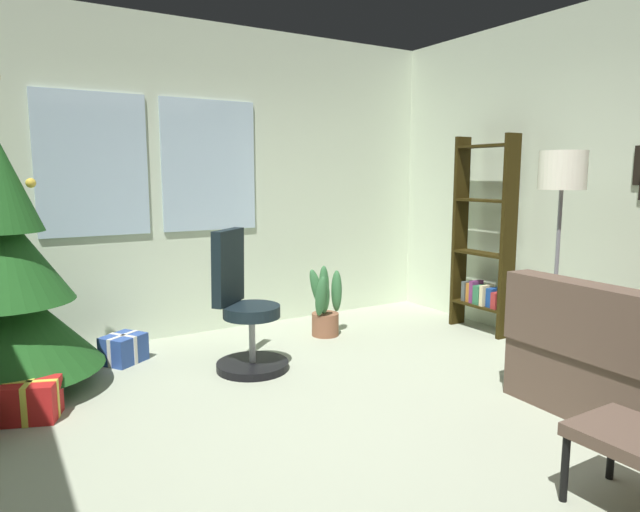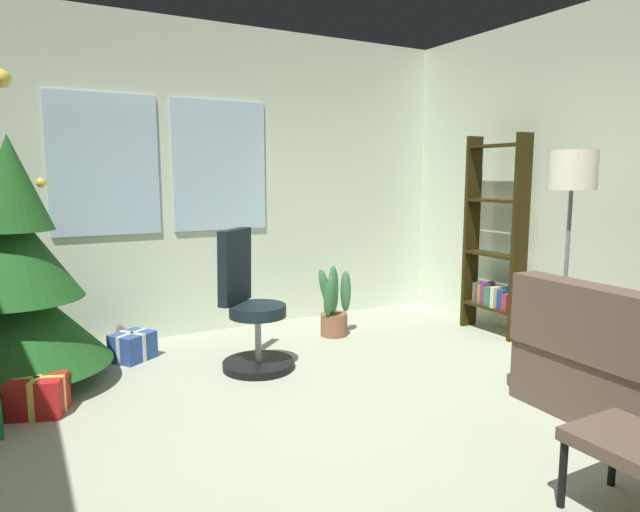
% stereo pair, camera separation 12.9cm
% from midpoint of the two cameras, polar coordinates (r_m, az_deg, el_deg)
% --- Properties ---
extents(ground_plane, '(5.12, 5.30, 0.10)m').
position_cam_midpoint_polar(ground_plane, '(3.30, 5.29, -19.70)').
color(ground_plane, '#9EA68E').
extents(wall_back_with_windows, '(5.12, 0.12, 2.88)m').
position_cam_midpoint_polar(wall_back_with_windows, '(5.36, -11.21, 7.61)').
color(wall_back_with_windows, beige).
rests_on(wall_back_with_windows, ground_plane).
extents(footstool, '(0.43, 0.47, 0.38)m').
position_cam_midpoint_polar(footstool, '(2.91, 30.76, -16.67)').
color(footstool, brown).
rests_on(footstool, ground_plane).
extents(holiday_tree, '(1.19, 1.19, 2.19)m').
position_cam_midpoint_polar(holiday_tree, '(4.36, -27.86, -2.67)').
color(holiday_tree, '#4C331E').
rests_on(holiday_tree, ground_plane).
extents(gift_box_red, '(0.39, 0.35, 0.25)m').
position_cam_midpoint_polar(gift_box_red, '(3.99, -26.16, -12.78)').
color(gift_box_red, red).
rests_on(gift_box_red, ground_plane).
extents(gift_box_blue, '(0.40, 0.38, 0.23)m').
position_cam_midpoint_polar(gift_box_blue, '(4.82, -17.96, -8.83)').
color(gift_box_blue, '#2D4C99').
rests_on(gift_box_blue, ground_plane).
extents(office_chair, '(0.58, 0.59, 1.09)m').
position_cam_midpoint_polar(office_chair, '(4.35, -6.31, -6.06)').
color(office_chair, black).
rests_on(office_chair, ground_plane).
extents(bookshelf, '(0.18, 0.64, 1.87)m').
position_cam_midpoint_polar(bookshelf, '(5.49, 18.14, 0.82)').
color(bookshelf, black).
rests_on(bookshelf, ground_plane).
extents(floor_lamp, '(0.34, 0.34, 1.67)m').
position_cam_midpoint_polar(floor_lamp, '(4.40, 25.19, 6.28)').
color(floor_lamp, slate).
rests_on(floor_lamp, ground_plane).
extents(potted_plant, '(0.37, 0.47, 0.65)m').
position_cam_midpoint_polar(potted_plant, '(5.23, 2.12, -5.09)').
color(potted_plant, brown).
rests_on(potted_plant, ground_plane).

